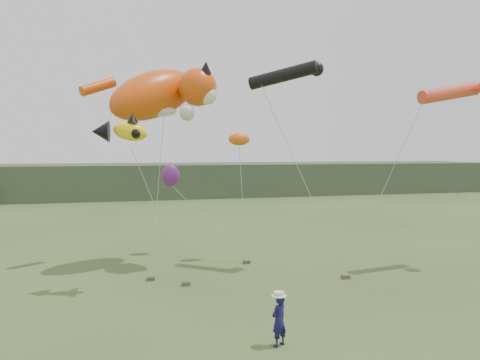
# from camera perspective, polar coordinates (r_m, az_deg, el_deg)

# --- Properties ---
(ground) EXTENTS (120.00, 120.00, 0.00)m
(ground) POSITION_cam_1_polar(r_m,az_deg,el_deg) (16.33, 3.51, -16.92)
(ground) COLOR #385123
(ground) RESTS_ON ground
(headland) EXTENTS (90.00, 13.00, 4.00)m
(headland) POSITION_cam_1_polar(r_m,az_deg,el_deg) (59.38, -12.79, -0.11)
(headland) COLOR #2D3D28
(headland) RESTS_ON ground
(festival_attendant) EXTENTS (0.67, 0.60, 1.53)m
(festival_attendant) POSITION_cam_1_polar(r_m,az_deg,el_deg) (14.31, 4.76, -16.69)
(festival_attendant) COLOR #141244
(festival_attendant) RESTS_ON ground
(sandbag_anchors) EXTENTS (15.52, 5.06, 0.17)m
(sandbag_anchors) POSITION_cam_1_polar(r_m,az_deg,el_deg) (20.80, -6.16, -12.13)
(sandbag_anchors) COLOR brown
(sandbag_anchors) RESTS_ON ground
(cat_kite) EXTENTS (6.60, 4.54, 3.81)m
(cat_kite) POSITION_cam_1_polar(r_m,az_deg,el_deg) (23.76, -9.35, 10.34)
(cat_kite) COLOR #D8490C
(cat_kite) RESTS_ON ground
(fish_kite) EXTENTS (2.31, 1.52, 1.21)m
(fish_kite) POSITION_cam_1_polar(r_m,az_deg,el_deg) (19.52, -14.49, 5.82)
(fish_kite) COLOR yellow
(fish_kite) RESTS_ON ground
(tube_kites) EXTENTS (11.22, 4.44, 2.12)m
(tube_kites) POSITION_cam_1_polar(r_m,az_deg,el_deg) (24.01, 16.20, 11.25)
(tube_kites) COLOR black
(tube_kites) RESTS_ON ground
(misc_kites) EXTENTS (4.43, 2.85, 2.91)m
(misc_kites) POSITION_cam_1_polar(r_m,az_deg,el_deg) (25.39, -5.41, 2.19)
(misc_kites) COLOR #F45F10
(misc_kites) RESTS_ON ground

